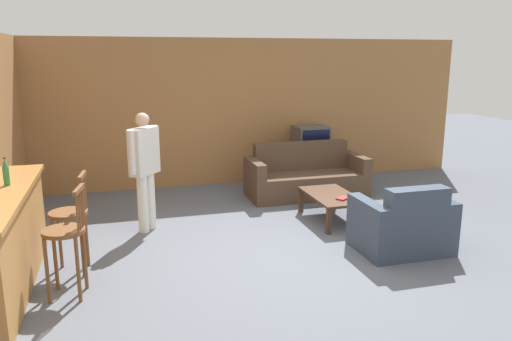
{
  "coord_description": "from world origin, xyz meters",
  "views": [
    {
      "loc": [
        -1.84,
        -5.18,
        2.29
      ],
      "look_at": [
        -0.12,
        0.83,
        0.85
      ],
      "focal_mm": 35.0,
      "sensor_mm": 36.0,
      "label": 1
    }
  ],
  "objects": [
    {
      "name": "bar_chair_mid",
      "position": [
        -2.35,
        0.21,
        0.59
      ],
      "size": [
        0.44,
        0.44,
        1.09
      ],
      "color": "brown",
      "rests_on": "ground_plane"
    },
    {
      "name": "wall_back",
      "position": [
        0.0,
        3.58,
        1.3
      ],
      "size": [
        9.4,
        0.08,
        2.6
      ],
      "color": "#9E6B3D",
      "rests_on": "ground_plane"
    },
    {
      "name": "bottle",
      "position": [
        -2.91,
        0.18,
        1.15
      ],
      "size": [
        0.06,
        0.06,
        0.29
      ],
      "color": "#2D7F3D",
      "rests_on": "bar_counter"
    },
    {
      "name": "book_on_table",
      "position": [
        1.11,
        0.79,
        0.39
      ],
      "size": [
        0.23,
        0.21,
        0.02
      ],
      "color": "maroon",
      "rests_on": "coffee_table"
    },
    {
      "name": "ground_plane",
      "position": [
        0.0,
        0.0,
        0.0
      ],
      "size": [
        24.0,
        24.0,
        0.0
      ],
      "primitive_type": "plane",
      "color": "#565B66"
    },
    {
      "name": "person_by_window",
      "position": [
        -1.49,
        1.35,
        0.89
      ],
      "size": [
        0.43,
        0.47,
        1.58
      ],
      "color": "silver",
      "rests_on": "ground_plane"
    },
    {
      "name": "armchair_near",
      "position": [
        1.4,
        -0.24,
        0.31
      ],
      "size": [
        1.06,
        0.8,
        0.84
      ],
      "color": "#384251",
      "rests_on": "ground_plane"
    },
    {
      "name": "bar_chair_near",
      "position": [
        -2.35,
        -0.37,
        0.59
      ],
      "size": [
        0.46,
        0.46,
        1.09
      ],
      "color": "brown",
      "rests_on": "ground_plane"
    },
    {
      "name": "tv_unit",
      "position": [
        1.6,
        3.2,
        0.3
      ],
      "size": [
        1.06,
        0.5,
        0.6
      ],
      "color": "black",
      "rests_on": "ground_plane"
    },
    {
      "name": "coffee_table",
      "position": [
        1.06,
        1.04,
        0.33
      ],
      "size": [
        0.62,
        1.09,
        0.38
      ],
      "color": "#472D1E",
      "rests_on": "ground_plane"
    },
    {
      "name": "tv",
      "position": [
        1.6,
        3.2,
        0.82
      ],
      "size": [
        0.58,
        0.51,
        0.45
      ],
      "color": "#4C4C4C",
      "rests_on": "tv_unit"
    },
    {
      "name": "bar_counter",
      "position": [
        -2.96,
        -0.08,
        0.51
      ],
      "size": [
        0.55,
        2.5,
        1.02
      ],
      "color": "#A87038",
      "rests_on": "ground_plane"
    },
    {
      "name": "couch_far",
      "position": [
        1.18,
        2.38,
        0.31
      ],
      "size": [
        1.96,
        0.84,
        0.86
      ],
      "color": "#4C3828",
      "rests_on": "ground_plane"
    }
  ]
}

